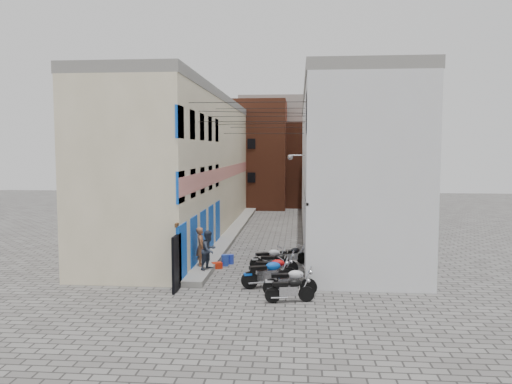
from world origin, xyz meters
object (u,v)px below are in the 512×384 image
(motorcycle_e, at_px, (276,262))
(motorcycle_g, at_px, (292,255))
(motorcycle_a, at_px, (290,288))
(motorcycle_f, at_px, (270,257))
(motorcycle_d, at_px, (273,268))
(water_jug_near, at_px, (225,260))
(red_crate, at_px, (217,265))
(motorcycle_c, at_px, (268,272))
(person_b, at_px, (209,250))
(motorcycle_b, at_px, (290,280))
(person_a, at_px, (201,247))
(water_jug_far, at_px, (231,259))

(motorcycle_e, distance_m, motorcycle_g, 1.99)
(motorcycle_a, relative_size, motorcycle_f, 0.95)
(motorcycle_d, bearing_deg, motorcycle_a, 16.46)
(water_jug_near, bearing_deg, motorcycle_e, -29.66)
(motorcycle_g, xyz_separation_m, red_crate, (-3.45, -1.00, -0.36))
(motorcycle_a, distance_m, motorcycle_f, 5.04)
(motorcycle_c, bearing_deg, motorcycle_a, 5.38)
(person_b, relative_size, water_jug_near, 3.17)
(motorcycle_b, xyz_separation_m, motorcycle_c, (-0.91, 1.05, 0.03))
(motorcycle_c, relative_size, person_a, 1.24)
(motorcycle_c, relative_size, motorcycle_d, 1.09)
(motorcycle_a, height_order, motorcycle_f, motorcycle_f)
(motorcycle_d, distance_m, motorcycle_f, 2.15)
(motorcycle_a, xyz_separation_m, person_a, (-4.10, 4.32, 0.60))
(person_a, distance_m, person_b, 0.81)
(motorcycle_f, bearing_deg, motorcycle_b, -8.72)
(water_jug_far, bearing_deg, red_crate, -118.32)
(person_a, relative_size, water_jug_far, 3.79)
(motorcycle_f, bearing_deg, motorcycle_a, -10.96)
(motorcycle_b, distance_m, motorcycle_c, 1.39)
(motorcycle_b, bearing_deg, red_crate, -146.04)
(motorcycle_f, xyz_separation_m, person_b, (-2.60, -1.26, 0.56))
(red_crate, bearing_deg, motorcycle_b, -49.40)
(motorcycle_a, distance_m, water_jug_near, 6.26)
(motorcycle_b, xyz_separation_m, person_a, (-4.10, 3.49, 0.53))
(motorcycle_d, relative_size, person_b, 1.16)
(motorcycle_g, bearing_deg, motorcycle_b, -32.88)
(person_b, bearing_deg, water_jug_far, 10.88)
(motorcycle_g, bearing_deg, water_jug_far, -121.95)
(motorcycle_g, xyz_separation_m, person_b, (-3.61, -2.18, 0.61))
(motorcycle_e, xyz_separation_m, water_jug_far, (-2.27, 1.83, -0.34))
(water_jug_near, bearing_deg, motorcycle_d, -47.01)
(motorcycle_c, bearing_deg, motorcycle_e, 152.79)
(motorcycle_e, distance_m, water_jug_near, 2.88)
(motorcycle_g, xyz_separation_m, person_a, (-4.10, -1.54, 0.63))
(motorcycle_b, distance_m, water_jug_near, 5.56)
(red_crate, bearing_deg, motorcycle_g, 16.16)
(person_a, bearing_deg, water_jug_near, -48.47)
(water_jug_far, height_order, red_crate, water_jug_far)
(motorcycle_a, relative_size, red_crate, 3.99)
(red_crate, bearing_deg, water_jug_near, 61.82)
(motorcycle_c, height_order, red_crate, motorcycle_c)
(motorcycle_e, bearing_deg, water_jug_near, -121.08)
(motorcycle_a, relative_size, motorcycle_c, 0.83)
(motorcycle_g, xyz_separation_m, water_jug_far, (-2.94, -0.05, -0.27))
(motorcycle_g, distance_m, red_crate, 3.61)
(water_jug_near, distance_m, red_crate, 0.63)
(motorcycle_b, bearing_deg, motorcycle_f, -172.84)
(motorcycle_c, bearing_deg, motorcycle_d, 149.30)
(motorcycle_e, xyz_separation_m, person_a, (-3.43, 0.34, 0.56))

